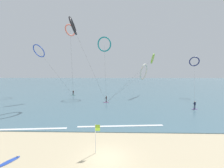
% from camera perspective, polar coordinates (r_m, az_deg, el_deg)
% --- Properties ---
extents(ground_plane, '(400.00, 400.00, 0.00)m').
position_cam_1_polar(ground_plane, '(14.34, -2.39, -27.87)').
color(ground_plane, beige).
extents(sea_water, '(400.00, 200.00, 0.08)m').
position_cam_1_polar(sea_water, '(117.75, 1.07, 0.74)').
color(sea_water, slate).
rests_on(sea_water, ground).
extents(surfer_magenta, '(1.40, 0.64, 1.70)m').
position_cam_1_polar(surfer_magenta, '(36.74, -2.37, -6.29)').
color(surfer_magenta, '#CC288E').
rests_on(surfer_magenta, ground).
extents(surfer_emerald, '(1.40, 0.57, 1.70)m').
position_cam_1_polar(surfer_emerald, '(49.97, -15.50, -3.59)').
color(surfer_emerald, '#199351').
rests_on(surfer_emerald, ground).
extents(surfer_violet, '(1.40, 0.61, 1.70)m').
position_cam_1_polar(surfer_violet, '(34.58, 30.59, -7.60)').
color(surfer_violet, purple).
rests_on(surfer_violet, ground).
extents(kite_cobalt, '(14.57, 4.50, 17.38)m').
position_cam_1_polar(kite_cobalt, '(55.34, -27.62, 11.83)').
color(kite_cobalt, '#2647B7').
rests_on(kite_cobalt, ground).
extents(kite_charcoal, '(8.80, 4.48, 21.04)m').
position_cam_1_polar(kite_charcoal, '(37.23, -15.56, 21.83)').
color(kite_charcoal, black).
rests_on(kite_charcoal, ground).
extents(kite_ivory, '(13.55, 12.36, 10.75)m').
position_cam_1_polar(kite_ivory, '(46.56, 12.76, 4.84)').
color(kite_ivory, silver).
rests_on(kite_ivory, ground).
extents(kite_lime, '(17.31, 18.17, 14.82)m').
position_cam_1_polar(kite_lime, '(54.10, 16.20, 9.85)').
color(kite_lime, '#8CC62D').
rests_on(kite_lime, ground).
extents(kite_coral, '(2.77, 6.31, 22.32)m').
position_cam_1_polar(kite_coral, '(46.59, -16.64, 20.24)').
color(kite_coral, '#EA7260').
rests_on(kite_coral, ground).
extents(kite_navy, '(10.95, 19.64, 13.17)m').
position_cam_1_polar(kite_navy, '(54.59, 30.47, 7.90)').
color(kite_navy, navy).
rests_on(kite_navy, ground).
extents(kite_teal, '(5.03, 12.14, 19.54)m').
position_cam_1_polar(kite_teal, '(47.78, -3.16, 15.84)').
color(kite_teal, teal).
rests_on(kite_teal, ground).
extents(surfboard_spare, '(1.30, 1.94, 0.20)m').
position_cam_1_polar(surfboard_spare, '(16.46, -36.49, -24.06)').
color(surfboard_spare, '#2647B7').
rests_on(surfboard_spare, ground).
extents(beach_flag, '(0.47, 0.06, 2.86)m').
position_cam_1_polar(beach_flag, '(14.18, -6.37, -19.59)').
color(beach_flag, silver).
rests_on(beach_flag, ground).
extents(wave_crest_near, '(16.50, 1.94, 0.12)m').
position_cam_1_polar(wave_crest_near, '(24.49, -37.64, -14.59)').
color(wave_crest_near, white).
rests_on(wave_crest_near, ground).
extents(wave_crest_mid, '(12.30, 1.47, 0.12)m').
position_cam_1_polar(wave_crest_mid, '(20.99, 3.55, -16.80)').
color(wave_crest_mid, white).
rests_on(wave_crest_mid, ground).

